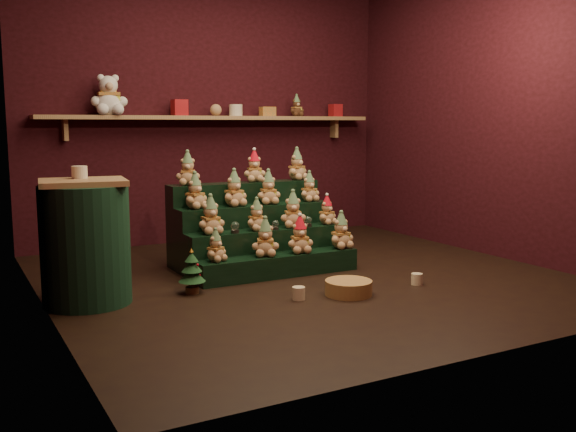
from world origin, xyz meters
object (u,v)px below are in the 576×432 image
snow_globe_a (235,227)px  mug_left (299,293)px  snow_globe_b (275,225)px  side_table (86,243)px  brown_bear (297,106)px  riser_tier_front (279,265)px  wicker_basket (349,288)px  white_bear (108,90)px  mug_right (417,279)px  snow_globe_c (308,221)px  mini_christmas_tree (192,271)px

snow_globe_a → mug_left: (0.11, -0.85, -0.36)m
snow_globe_b → side_table: size_ratio=0.09×
snow_globe_a → brown_bear: 2.34m
side_table → riser_tier_front: bearing=9.9°
snow_globe_a → wicker_basket: 1.10m
snow_globe_b → white_bear: bearing=122.6°
side_table → snow_globe_a: bearing=17.9°
mug_right → mug_left: bearing=176.3°
snow_globe_a → brown_bear: size_ratio=0.41×
snow_globe_c → riser_tier_front: bearing=-156.7°
side_table → white_bear: bearing=78.2°
mug_right → white_bear: white_bear is taller
wicker_basket → mug_left: bearing=170.5°
snow_globe_a → brown_bear: (1.43, 1.54, 1.03)m
mini_christmas_tree → wicker_basket: size_ratio=0.99×
wicker_basket → brown_bear: bearing=69.0°
snow_globe_c → side_table: bearing=-173.1°
brown_bear → mug_right: bearing=-96.6°
mug_right → mini_christmas_tree: bearing=160.0°
snow_globe_c → white_bear: 2.32m
snow_globe_a → white_bear: bearing=111.8°
side_table → brown_bear: brown_bear is taller
snow_globe_b → wicker_basket: snow_globe_b is taller
mug_left → side_table: bearing=154.9°
mug_right → side_table: bearing=163.6°
mini_christmas_tree → side_table: bearing=172.3°
snow_globe_c → white_bear: size_ratio=0.19×
riser_tier_front → brown_bear: brown_bear is taller
mug_left → brown_bear: size_ratio=0.40×
riser_tier_front → mini_christmas_tree: mini_christmas_tree is taller
side_table → wicker_basket: (1.72, -0.69, -0.37)m
side_table → mini_christmas_tree: size_ratio=2.55×
wicker_basket → riser_tier_front: bearing=103.2°
riser_tier_front → snow_globe_b: snow_globe_b is taller
white_bear → mug_right: bearing=-48.3°
snow_globe_a → white_bear: size_ratio=0.20×
wicker_basket → snow_globe_a: bearing=118.2°
side_table → wicker_basket: bearing=-14.6°
mini_christmas_tree → wicker_basket: (0.99, -0.59, -0.11)m
wicker_basket → brown_bear: brown_bear is taller
riser_tier_front → wicker_basket: size_ratio=4.06×
snow_globe_c → brown_bear: brown_bear is taller
white_bear → brown_bear: (2.05, 0.00, -0.12)m
wicker_basket → white_bear: (-1.11, 2.46, 1.51)m
mini_christmas_tree → wicker_basket: bearing=-30.8°
riser_tier_front → snow_globe_a: (-0.31, 0.16, 0.32)m
riser_tier_front → mini_christmas_tree: 0.83m
mini_christmas_tree → wicker_basket: 1.16m
mug_left → brown_bear: brown_bear is taller
mug_left → snow_globe_b: bearing=73.2°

